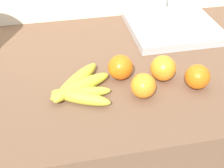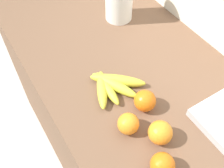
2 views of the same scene
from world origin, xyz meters
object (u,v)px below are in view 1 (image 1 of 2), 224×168
at_px(orange_front, 163,68).
at_px(sink_basin, 172,25).
at_px(banana_bunch, 79,88).
at_px(orange_right, 197,77).
at_px(orange_back_left, 143,86).
at_px(orange_center, 120,67).

bearing_deg(orange_front, sink_basin, 64.53).
height_order(orange_front, sink_basin, sink_basin).
bearing_deg(orange_front, banana_bunch, -175.39).
bearing_deg(orange_right, orange_front, 145.64).
bearing_deg(orange_back_left, orange_front, 39.39).
height_order(banana_bunch, orange_right, orange_right).
xyz_separation_m(banana_bunch, orange_center, (0.13, 0.05, 0.02)).
bearing_deg(orange_center, orange_front, -14.29).
xyz_separation_m(orange_right, orange_center, (-0.21, 0.09, 0.00)).
distance_m(orange_back_left, sink_basin, 0.43).
bearing_deg(orange_back_left, orange_center, 114.06).
distance_m(orange_center, orange_front, 0.13).
bearing_deg(banana_bunch, orange_front, 4.61).
bearing_deg(orange_front, orange_center, 165.71).
bearing_deg(orange_right, banana_bunch, 173.77).
distance_m(banana_bunch, sink_basin, 0.52).
relative_size(orange_back_left, orange_front, 0.92).
height_order(orange_center, orange_back_left, orange_center).
height_order(banana_bunch, orange_front, orange_front).
height_order(orange_right, orange_center, orange_center).
xyz_separation_m(orange_right, sink_basin, (0.06, 0.36, -0.02)).
relative_size(orange_center, sink_basin, 0.23).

